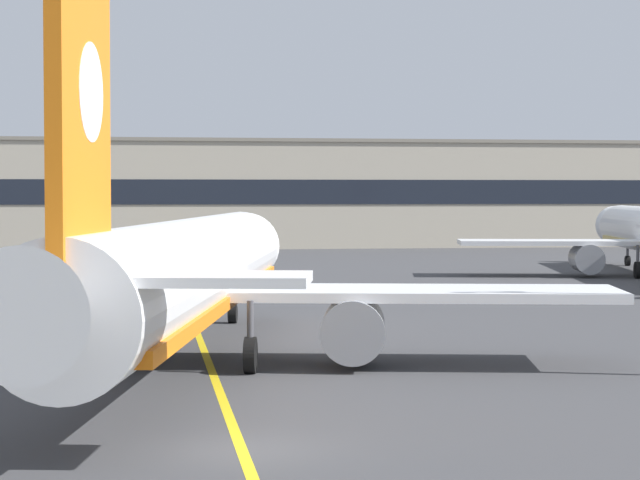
{
  "coord_description": "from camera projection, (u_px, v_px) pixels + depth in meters",
  "views": [
    {
      "loc": [
        -2.35,
        -29.62,
        6.35
      ],
      "look_at": [
        4.68,
        19.0,
        4.46
      ],
      "focal_mm": 68.3,
      "sensor_mm": 36.0,
      "label": 1
    }
  ],
  "objects": [
    {
      "name": "terminal_building",
      "position": [
        188.0,
        194.0,
        142.25
      ],
      "size": [
        155.29,
        12.4,
        12.61
      ],
      "color": "#B2A893",
      "rests_on": "ground"
    },
    {
      "name": "ground_plane",
      "position": [
        242.0,
        451.0,
        29.87
      ],
      "size": [
        400.0,
        400.0,
        0.0
      ],
      "primitive_type": "plane",
      "color": "#3D3D3F"
    },
    {
      "name": "airliner_foreground",
      "position": [
        185.0,
        274.0,
        44.66
      ],
      "size": [
        32.33,
        41.26,
        11.65
      ],
      "color": "white",
      "rests_on": "ground"
    },
    {
      "name": "taxiway_centreline",
      "position": [
        193.0,
        323.0,
        59.54
      ],
      "size": [
        1.19,
        180.0,
        0.01
      ],
      "primitive_type": "cube",
      "rotation": [
        0.0,
        0.0,
        0.0
      ],
      "color": "yellow",
      "rests_on": "ground"
    },
    {
      "name": "safety_cone_by_nose_gear",
      "position": [
        210.0,
        314.0,
        61.34
      ],
      "size": [
        0.44,
        0.44,
        0.55
      ],
      "color": "orange",
      "rests_on": "ground"
    }
  ]
}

